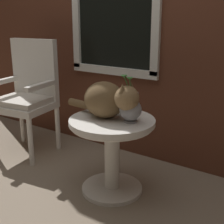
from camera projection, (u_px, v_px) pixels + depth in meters
name	position (u px, v px, depth m)	size (l,w,h in m)	color
ground_plane	(69.00, 188.00, 2.34)	(6.00, 6.00, 0.00)	gray
back_wall	(130.00, 6.00, 2.62)	(4.00, 0.07, 2.60)	#562D1E
wicker_side_table	(112.00, 141.00, 2.21)	(0.59, 0.59, 0.55)	silver
wicker_chair	(28.00, 92.00, 2.86)	(0.54, 0.50, 1.03)	silver
cat	(108.00, 99.00, 2.14)	(0.62, 0.28, 0.27)	brown
pewter_vase_with_ivy	(130.00, 107.00, 2.07)	(0.15, 0.15, 0.31)	#99999E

